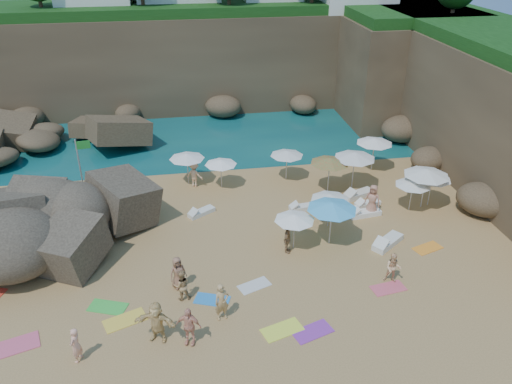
{
  "coord_description": "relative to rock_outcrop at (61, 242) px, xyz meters",
  "views": [
    {
      "loc": [
        -1.78,
        -20.27,
        14.8
      ],
      "look_at": [
        2.0,
        3.0,
        2.0
      ],
      "focal_mm": 35.0,
      "sensor_mm": 36.0,
      "label": 1
    }
  ],
  "objects": [
    {
      "name": "ground",
      "position": [
        8.39,
        -2.83,
        0.0
      ],
      "size": [
        120.0,
        120.0,
        0.0
      ],
      "primitive_type": "plane",
      "color": "tan",
      "rests_on": "ground"
    },
    {
      "name": "seawater",
      "position": [
        8.39,
        27.17,
        0.0
      ],
      "size": [
        120.0,
        120.0,
        0.0
      ],
      "primitive_type": "plane",
      "color": "#0C4751",
      "rests_on": "ground"
    },
    {
      "name": "cliff_back",
      "position": [
        10.39,
        22.17,
        4.0
      ],
      "size": [
        44.0,
        8.0,
        8.0
      ],
      "primitive_type": "cube",
      "color": "brown",
      "rests_on": "ground"
    },
    {
      "name": "cliff_right",
      "position": [
        27.39,
        5.17,
        4.0
      ],
      "size": [
        8.0,
        30.0,
        8.0
      ],
      "primitive_type": "cube",
      "color": "brown",
      "rests_on": "ground"
    },
    {
      "name": "cliff_corner",
      "position": [
        25.39,
        17.17,
        4.0
      ],
      "size": [
        10.0,
        12.0,
        8.0
      ],
      "primitive_type": "cube",
      "color": "brown",
      "rests_on": "ground"
    },
    {
      "name": "rock_promontory",
      "position": [
        -2.61,
        13.17,
        0.0
      ],
      "size": [
        12.0,
        7.0,
        2.0
      ],
      "primitive_type": null,
      "color": "brown",
      "rests_on": "ground"
    },
    {
      "name": "marina_masts",
      "position": [
        -8.11,
        27.17,
        3.0
      ],
      "size": [
        3.1,
        0.1,
        6.0
      ],
      "color": "white",
      "rests_on": "ground"
    },
    {
      "name": "rock_outcrop",
      "position": [
        0.0,
        0.0,
        0.0
      ],
      "size": [
        8.74,
        7.18,
        3.12
      ],
      "primitive_type": null,
      "rotation": [
        0.0,
        0.0,
        -0.18
      ],
      "color": "brown",
      "rests_on": "ground"
    },
    {
      "name": "flag_pole",
      "position": [
        0.94,
        3.85,
        2.66
      ],
      "size": [
        0.81,
        0.14,
        4.16
      ],
      "color": "silver",
      "rests_on": "ground"
    },
    {
      "name": "parasol_0",
      "position": [
        6.9,
        5.63,
        1.93
      ],
      "size": [
        2.22,
        2.22,
        2.1
      ],
      "color": "silver",
      "rests_on": "ground"
    },
    {
      "name": "parasol_1",
      "position": [
        13.2,
        5.25,
        1.85
      ],
      "size": [
        2.13,
        2.13,
        2.02
      ],
      "color": "silver",
      "rests_on": "ground"
    },
    {
      "name": "parasol_2",
      "position": [
        17.05,
        3.44,
        2.23
      ],
      "size": [
        2.57,
        2.57,
        2.43
      ],
      "color": "silver",
      "rests_on": "ground"
    },
    {
      "name": "parasol_3",
      "position": [
        19.45,
        0.24,
        1.77
      ],
      "size": [
        2.04,
        2.04,
        1.93
      ],
      "color": "silver",
      "rests_on": "ground"
    },
    {
      "name": "parasol_4",
      "position": [
        19.23,
        5.75,
        2.09
      ],
      "size": [
        2.41,
        2.41,
        2.28
      ],
      "color": "silver",
      "rests_on": "ground"
    },
    {
      "name": "parasol_5",
      "position": [
        8.94,
        4.8,
        1.74
      ],
      "size": [
        2.01,
        2.01,
        1.9
      ],
      "color": "silver",
      "rests_on": "ground"
    },
    {
      "name": "parasol_6",
      "position": [
        15.42,
        3.26,
        2.08
      ],
      "size": [
        2.39,
        2.39,
        2.26
      ],
      "color": "silver",
      "rests_on": "ground"
    },
    {
      "name": "parasol_7",
      "position": [
        20.79,
        0.62,
        1.88
      ],
      "size": [
        2.16,
        2.16,
        2.05
      ],
      "color": "silver",
      "rests_on": "ground"
    },
    {
      "name": "parasol_8",
      "position": [
        20.29,
        0.46,
        2.26
      ],
      "size": [
        2.6,
        2.6,
        2.46
      ],
      "color": "silver",
      "rests_on": "ground"
    },
    {
      "name": "parasol_9",
      "position": [
        11.93,
        -2.39,
        1.79
      ],
      "size": [
        2.06,
        2.06,
        1.95
      ],
      "color": "silver",
      "rests_on": "ground"
    },
    {
      "name": "parasol_10",
      "position": [
        13.87,
        -2.31,
        2.24
      ],
      "size": [
        2.58,
        2.58,
        2.44
      ],
      "color": "silver",
      "rests_on": "ground"
    },
    {
      "name": "parasol_11",
      "position": [
        14.27,
        -0.67,
        1.81
      ],
      "size": [
        2.09,
        2.09,
        1.98
      ],
      "color": "silver",
      "rests_on": "ground"
    },
    {
      "name": "lounger_0",
      "position": [
        7.46,
        1.67,
        0.13
      ],
      "size": [
        1.65,
        1.33,
        0.25
      ],
      "primitive_type": "cube",
      "rotation": [
        0.0,
        0.0,
        0.57
      ],
      "color": "silver",
      "rests_on": "ground"
    },
    {
      "name": "lounger_1",
      "position": [
        17.24,
        1.1,
        0.12
      ],
      "size": [
        1.64,
        0.89,
        0.24
      ],
      "primitive_type": "cube",
      "rotation": [
        0.0,
        0.0,
        0.25
      ],
      "color": "white",
      "rests_on": "ground"
    },
    {
      "name": "lounger_2",
      "position": [
        17.08,
        2.23,
        0.15
      ],
      "size": [
        2.07,
        1.33,
        0.31
      ],
      "primitive_type": "cube",
      "rotation": [
        0.0,
        0.0,
        0.38
      ],
      "color": "silver",
      "rests_on": "ground"
    },
    {
      "name": "lounger_3",
      "position": [
        16.66,
        0.04,
        0.15
      ],
      "size": [
        1.94,
        0.87,
        0.29
      ],
      "primitive_type": "cube",
      "rotation": [
        0.0,
        0.0,
        0.13
      ],
      "color": "white",
      "rests_on": "ground"
    },
    {
      "name": "lounger_4",
      "position": [
        13.37,
        1.28,
        0.13
      ],
      "size": [
        1.69,
        0.72,
        0.26
      ],
      "primitive_type": "cube",
      "rotation": [
        0.0,
        0.0,
        0.11
      ],
      "color": "silver",
      "rests_on": "ground"
    },
    {
      "name": "lounger_5",
      "position": [
        16.81,
        -2.98,
        0.16
      ],
      "size": [
        2.04,
        1.76,
        0.32
      ],
      "primitive_type": "cube",
      "rotation": [
        0.0,
        0.0,
        0.64
      ],
      "color": "white",
      "rests_on": "ground"
    },
    {
      "name": "towel_1",
      "position": [
        -0.57,
        -7.33,
        0.02
      ],
      "size": [
        2.15,
        1.52,
        0.03
      ],
      "primitive_type": "cube",
      "rotation": [
        0.0,
        0.0,
        0.31
      ],
      "color": "#D85471",
      "rests_on": "ground"
    },
    {
      "name": "towel_3",
      "position": [
        2.9,
        -5.57,
        0.01
      ],
      "size": [
        1.83,
        1.35,
        0.03
      ],
      "primitive_type": "cube",
      "rotation": [
        0.0,
        0.0,
        -0.36
      ],
      "color": "green",
      "rests_on": "ground"
    },
    {
      "name": "towel_4",
      "position": [
        3.7,
        -6.53,
        0.02
      ],
      "size": [
        1.94,
        1.44,
        0.03
      ],
      "primitive_type": "cube",
      "rotation": [
        0.0,
        0.0,
        0.37
      ],
      "color": "yellow",
      "rests_on": "ground"
    },
    {
      "name": "towel_5",
      "position": [
        9.45,
        -5.15,
        0.01
      ],
      "size": [
        1.66,
        1.24,
        0.03
      ],
      "primitive_type": "cube",
      "rotation": [
        0.0,
        0.0,
        0.37
      ],
      "color": "silver",
      "rests_on": "ground"
    },
    {
      "name": "towel_6",
      "position": [
        11.34,
        -8.44,
        0.01
      ],
      "size": [
        1.84,
        1.32,
        0.03
      ],
      "primitive_type": "cube",
      "rotation": [
        0.0,
        0.0,
        0.33
      ],
      "color": "purple",
      "rests_on": "ground"
    },
    {
      "name": "towel_8",
      "position": [
        7.44,
        -5.82,
        0.01
      ],
      "size": [
        1.72,
        1.27,
        0.03
      ],
      "primitive_type": "cube",
      "rotation": [
        0.0,
        0.0,
        -0.36
      ],
      "color": "#2884D8",
      "rests_on": "ground"
    },
    {
      "name": "towel_9",
      "position": [
        15.49,
        -6.32,
        0.01
      ],
      "size": [
        1.67,
        1.02,
        0.03
      ],
      "primitive_type": "cube",
      "rotation": [
        0.0,
        0.0,
        0.15
      ],
      "color": "#DE5668",
      "rests_on": "ground"
    },
    {
      "name": "towel_10",
      "position": [
        18.74,
        -3.61,
        0.01
      ],
      "size": [
        1.69,
        1.2,
        0.03
      ],
      "primitive_type": "cube",
      "rotation": [
        0.0,
        0.0,
        0.32
      ],
      "color": "orange",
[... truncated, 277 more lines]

